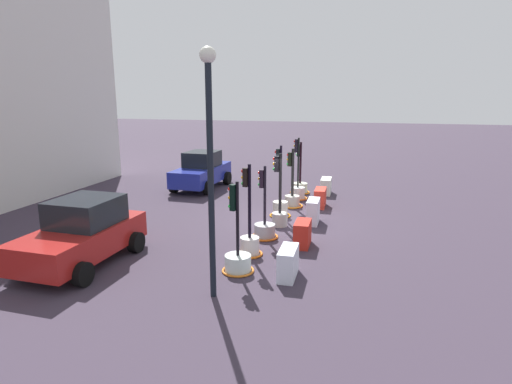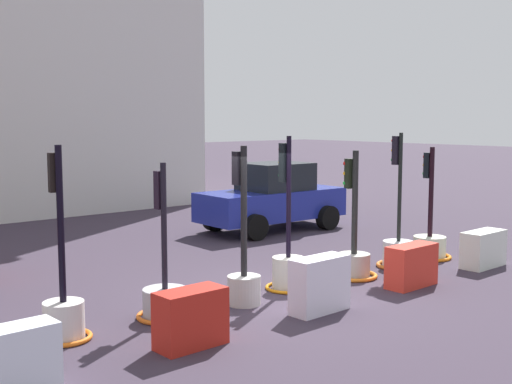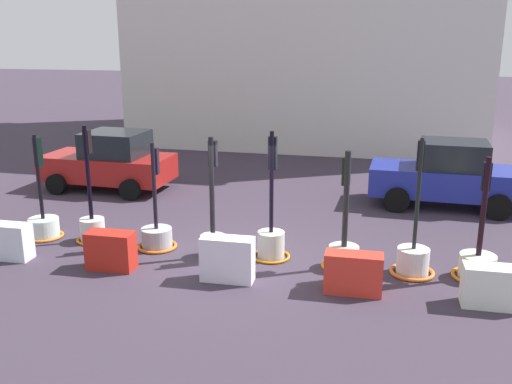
% 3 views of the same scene
% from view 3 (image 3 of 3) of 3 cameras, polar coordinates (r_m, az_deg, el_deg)
% --- Properties ---
extents(ground_plane, '(120.00, 120.00, 0.00)m').
position_cam_3_polar(ground_plane, '(12.48, -1.56, -6.81)').
color(ground_plane, '#392F3D').
extents(traffic_light_0, '(0.89, 0.89, 2.51)m').
position_cam_3_polar(traffic_light_0, '(14.63, -20.53, -2.89)').
color(traffic_light_0, silver).
rests_on(traffic_light_0, ground_plane).
extents(traffic_light_1, '(0.79, 0.79, 2.76)m').
position_cam_3_polar(traffic_light_1, '(13.96, -16.12, -2.97)').
color(traffic_light_1, silver).
rests_on(traffic_light_1, ground_plane).
extents(traffic_light_2, '(0.91, 0.91, 2.45)m').
position_cam_3_polar(traffic_light_2, '(13.24, -9.94, -4.14)').
color(traffic_light_2, '#A9A7AC').
rests_on(traffic_light_2, ground_plane).
extents(traffic_light_3, '(0.57, 0.57, 2.68)m').
position_cam_3_polar(traffic_light_3, '(12.48, -4.34, -3.85)').
color(traffic_light_3, '#BBB7B1').
rests_on(traffic_light_3, ground_plane).
extents(traffic_light_4, '(0.85, 0.85, 2.81)m').
position_cam_3_polar(traffic_light_4, '(12.43, 1.53, -4.48)').
color(traffic_light_4, beige).
rests_on(traffic_light_4, ground_plane).
extents(traffic_light_5, '(0.93, 0.93, 2.51)m').
position_cam_3_polar(traffic_light_5, '(12.08, 8.81, -5.73)').
color(traffic_light_5, '#B4AFA5').
rests_on(traffic_light_5, ground_plane).
extents(traffic_light_6, '(0.91, 0.91, 2.83)m').
position_cam_3_polar(traffic_light_6, '(12.07, 15.49, -6.21)').
color(traffic_light_6, silver).
rests_on(traffic_light_6, ground_plane).
extents(traffic_light_7, '(0.97, 0.97, 2.49)m').
position_cam_3_polar(traffic_light_7, '(12.30, 21.35, -6.49)').
color(traffic_light_7, beige).
rests_on(traffic_light_7, ground_plane).
extents(construction_barrier_0, '(1.08, 0.46, 0.80)m').
position_cam_3_polar(construction_barrier_0, '(13.55, -23.72, -4.53)').
color(construction_barrier_0, silver).
rests_on(construction_barrier_0, ground_plane).
extents(construction_barrier_1, '(1.00, 0.50, 0.80)m').
position_cam_3_polar(construction_barrier_1, '(12.26, -14.36, -5.71)').
color(construction_barrier_1, '#B42218').
rests_on(construction_barrier_1, ground_plane).
extents(construction_barrier_2, '(1.06, 0.44, 0.90)m').
position_cam_3_polar(construction_barrier_2, '(11.33, -2.88, -6.75)').
color(construction_barrier_2, white).
rests_on(construction_barrier_2, ground_plane).
extents(construction_barrier_3, '(1.10, 0.47, 0.79)m').
position_cam_3_polar(construction_barrier_3, '(10.98, 9.74, -8.03)').
color(construction_barrier_3, red).
rests_on(construction_barrier_3, ground_plane).
extents(construction_barrier_4, '(1.13, 0.50, 0.77)m').
position_cam_3_polar(construction_barrier_4, '(11.16, 22.81, -8.76)').
color(construction_barrier_4, silver).
rests_on(construction_barrier_4, ground_plane).
extents(car_blue_estate, '(4.26, 2.18, 1.88)m').
position_cam_3_polar(car_blue_estate, '(16.90, 18.71, 1.58)').
color(car_blue_estate, navy).
rests_on(car_blue_estate, ground_plane).
extents(car_red_compact, '(4.03, 2.29, 1.84)m').
position_cam_3_polar(car_red_compact, '(18.43, -14.43, 2.97)').
color(car_red_compact, maroon).
rests_on(car_red_compact, ground_plane).
extents(building_main_facade, '(15.49, 10.11, 12.16)m').
position_cam_3_polar(building_main_facade, '(27.50, 5.89, 18.31)').
color(building_main_facade, silver).
rests_on(building_main_facade, ground_plane).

